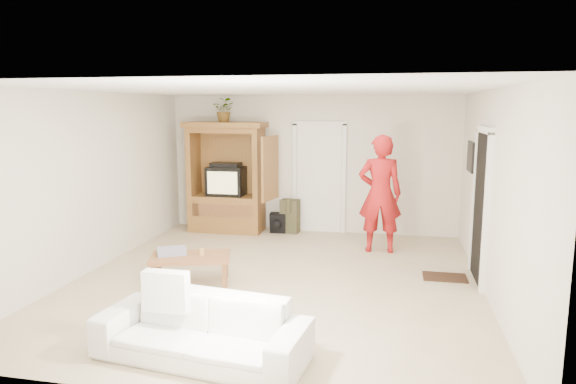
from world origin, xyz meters
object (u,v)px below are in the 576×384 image
Objects in this scene: man at (380,194)px; sofa at (202,330)px; coffee_table at (191,259)px; armoire at (228,184)px.

man is 4.43m from sofa.
coffee_table is at bearing 35.61° from man.
man is at bearing 77.09° from sofa.
man is at bearing 23.85° from coffee_table.
coffee_table is (-2.45, -2.13, -0.63)m from man.
sofa is at bearing 64.37° from man.
man is 1.64× the size of coffee_table.
man is 0.96× the size of sofa.
sofa is (-1.51, -4.10, -0.68)m from man.
armoire is 1.77× the size of coffee_table.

